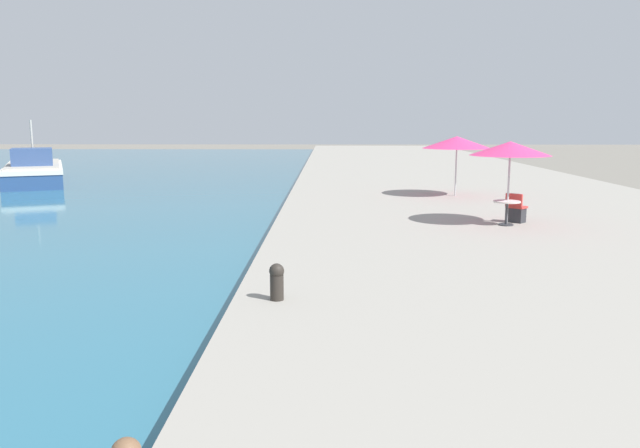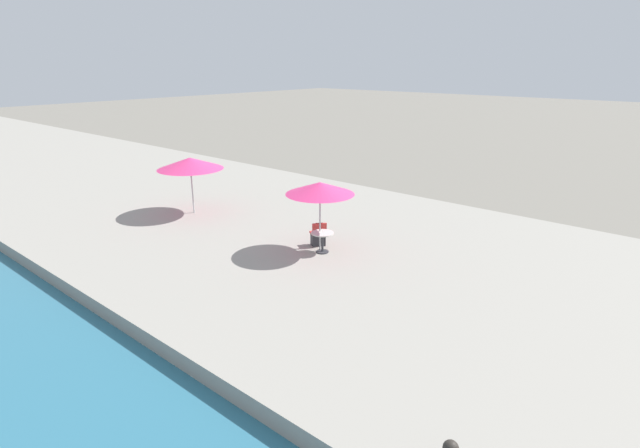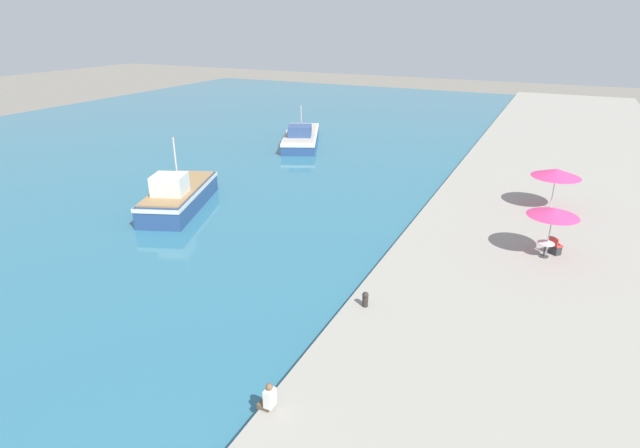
{
  "view_description": "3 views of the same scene",
  "coord_description": "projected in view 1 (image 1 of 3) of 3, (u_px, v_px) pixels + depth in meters",
  "views": [
    {
      "loc": [
        1.7,
        1.67,
        3.62
      ],
      "look_at": [
        1.5,
        15.6,
        1.31
      ],
      "focal_mm": 35.0,
      "sensor_mm": 36.0,
      "label": 1
    },
    {
      "loc": [
        -5.52,
        9.61,
        6.97
      ],
      "look_at": [
        7.12,
        20.46,
        1.51
      ],
      "focal_mm": 28.0,
      "sensor_mm": 36.0,
      "label": 2
    },
    {
      "loc": [
        6.68,
        -4.22,
        11.32
      ],
      "look_at": [
        -4.0,
        18.0,
        1.11
      ],
      "focal_mm": 28.0,
      "sensor_mm": 36.0,
      "label": 3
    }
  ],
  "objects": [
    {
      "name": "quay_promenade",
      "position": [
        440.0,
        181.0,
        35.32
      ],
      "size": [
        16.0,
        90.0,
        0.51
      ],
      "color": "gray",
      "rests_on": "ground_plane"
    },
    {
      "name": "fishing_boat_mid",
      "position": [
        34.0,
        171.0,
        36.32
      ],
      "size": [
        6.68,
        10.08,
        3.64
      ],
      "rotation": [
        0.0,
        0.0,
        0.41
      ],
      "color": "navy",
      "rests_on": "water_basin"
    },
    {
      "name": "cafe_umbrella_pink",
      "position": [
        510.0,
        149.0,
        18.59
      ],
      "size": [
        2.4,
        2.4,
        2.51
      ],
      "color": "#B7B7B7",
      "rests_on": "quay_promenade"
    },
    {
      "name": "cafe_umbrella_white",
      "position": [
        457.0,
        142.0,
        25.84
      ],
      "size": [
        2.86,
        2.86,
        2.49
      ],
      "color": "#B7B7B7",
      "rests_on": "quay_promenade"
    },
    {
      "name": "cafe_table",
      "position": [
        507.0,
        208.0,
        18.71
      ],
      "size": [
        0.8,
        0.8,
        0.74
      ],
      "color": "#333338",
      "rests_on": "quay_promenade"
    },
    {
      "name": "cafe_chair_left",
      "position": [
        518.0,
        212.0,
        19.25
      ],
      "size": [
        0.59,
        0.59,
        0.91
      ],
      "rotation": [
        0.0,
        0.0,
        -0.78
      ],
      "color": "#2D2D33",
      "rests_on": "quay_promenade"
    },
    {
      "name": "cafe_chair_right",
      "position": [
        513.0,
        212.0,
        19.35
      ],
      "size": [
        0.57,
        0.58,
        0.91
      ],
      "rotation": [
        0.0,
        0.0,
        -0.55
      ],
      "color": "#2D2D33",
      "rests_on": "quay_promenade"
    },
    {
      "name": "mooring_bollard",
      "position": [
        277.0,
        281.0,
        10.9
      ],
      "size": [
        0.26,
        0.26,
        0.65
      ],
      "color": "#2D2823",
      "rests_on": "quay_promenade"
    }
  ]
}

